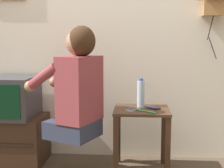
% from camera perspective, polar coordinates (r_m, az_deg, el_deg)
% --- Properties ---
extents(wall_back, '(6.80, 0.05, 2.55)m').
position_cam_1_polar(wall_back, '(2.92, -1.00, 11.45)').
color(wall_back, silver).
rests_on(wall_back, ground_plane).
extents(side_table, '(0.45, 0.41, 0.54)m').
position_cam_1_polar(side_table, '(2.62, 5.40, -7.33)').
color(side_table, '#422819').
rests_on(side_table, ground_plane).
extents(person, '(0.62, 0.54, 0.88)m').
position_cam_1_polar(person, '(2.45, -6.46, -0.39)').
color(person, '#2D3347').
rests_on(person, ground_plane).
extents(tv_stand, '(0.66, 0.43, 0.43)m').
position_cam_1_polar(tv_stand, '(3.00, -18.45, -9.58)').
color(tv_stand, '#382316').
rests_on(tv_stand, ground_plane).
extents(television, '(0.48, 0.46, 0.36)m').
position_cam_1_polar(television, '(2.90, -18.53, -2.25)').
color(television, '#38383A').
rests_on(television, tv_stand).
extents(cell_phone_held, '(0.10, 0.14, 0.01)m').
position_cam_1_polar(cell_phone_held, '(2.54, 3.66, -4.64)').
color(cell_phone_held, silver).
rests_on(cell_phone_held, side_table).
extents(cell_phone_spare, '(0.13, 0.13, 0.01)m').
position_cam_1_polar(cell_phone_spare, '(2.62, 7.42, -4.33)').
color(cell_phone_spare, black).
rests_on(cell_phone_spare, side_table).
extents(water_bottle, '(0.06, 0.06, 0.24)m').
position_cam_1_polar(water_bottle, '(2.66, 5.29, -1.72)').
color(water_bottle, '#ADC6DB').
rests_on(water_bottle, side_table).
extents(toothbrush, '(0.15, 0.11, 0.02)m').
position_cam_1_polar(toothbrush, '(2.49, 6.02, -4.90)').
color(toothbrush, '#4CBF66').
rests_on(toothbrush, side_table).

